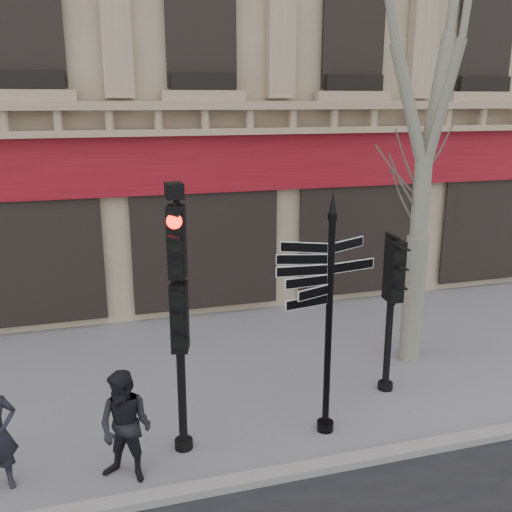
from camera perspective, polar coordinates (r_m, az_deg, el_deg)
The scene contains 6 objects.
ground at distance 9.48m, azimuth 1.36°, elevation -16.18°, with size 80.00×80.00×0.00m, color slate.
kerb at distance 8.35m, azimuth 4.48°, elevation -20.60°, with size 80.00×0.25×0.12m, color gray.
fingerpost at distance 8.27m, azimuth 7.46°, elevation -1.88°, with size 1.58×1.58×3.76m.
traffic_signal_main at distance 7.83m, azimuth -7.82°, elevation -3.26°, with size 0.50×0.42×3.92m.
traffic_signal_secondary at distance 9.90m, azimuth 13.41°, elevation -3.07°, with size 0.48×0.35×2.72m.
pedestrian_b at distance 8.03m, azimuth -12.91°, elevation -16.34°, with size 0.76×0.59×1.57m, color black.
Camera 1 is at (-2.48, -7.70, 4.94)m, focal length 40.00 mm.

